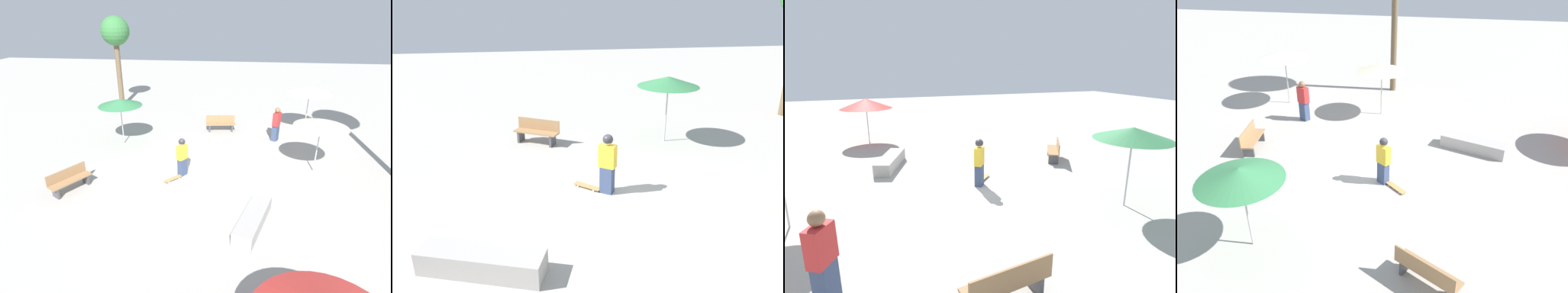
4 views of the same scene
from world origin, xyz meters
TOP-DOWN VIEW (x-y plane):
  - ground_plane at (0.00, 0.00)m, footprint 60.00×60.00m
  - skater_main at (-0.17, 0.45)m, footprint 0.49×0.45m
  - skateboard at (-0.64, 0.76)m, footprint 0.73×0.69m
  - concrete_ledge at (-3.14, -2.26)m, footprint 2.45×1.37m
  - bench_far at (-1.81, 4.47)m, footprint 1.60×1.19m
  - shade_umbrella_green at (2.70, 3.92)m, footprint 2.12×2.12m

SIDE VIEW (x-z plane):
  - ground_plane at x=0.00m, z-range 0.00..0.00m
  - skateboard at x=-0.64m, z-range 0.02..0.09m
  - concrete_ledge at x=-3.14m, z-range 0.00..0.47m
  - bench_far at x=-1.81m, z-range 0.00..0.85m
  - skater_main at x=-0.17m, z-range 0.06..1.69m
  - shade_umbrella_green at x=2.70m, z-range 0.99..3.32m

